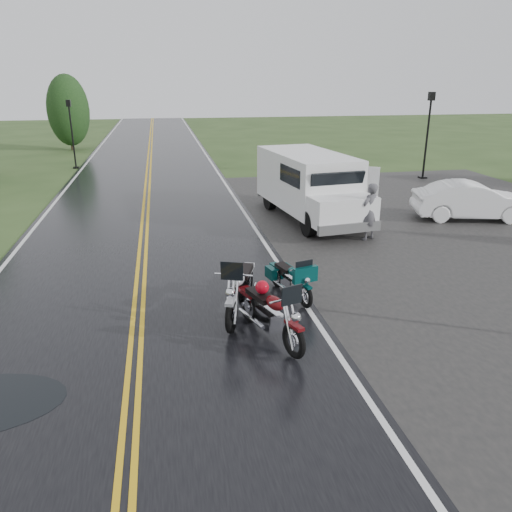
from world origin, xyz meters
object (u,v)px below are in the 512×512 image
(motorcycle_silver, at_px, (231,302))
(person_at_van, at_px, (369,213))
(lamp_post_far_right, at_px, (427,136))
(van_white, at_px, (310,201))
(motorcycle_teal, at_px, (306,287))
(sedan_white, at_px, (472,202))
(motorcycle_red, at_px, (294,327))
(lamp_post_far_left, at_px, (72,134))

(motorcycle_silver, height_order, person_at_van, person_at_van)
(person_at_van, xyz_separation_m, lamp_post_far_right, (7.03, 9.43, 1.28))
(van_white, bearing_deg, person_at_van, -27.98)
(motorcycle_teal, xyz_separation_m, sedan_white, (8.19, 6.30, 0.13))
(sedan_white, bearing_deg, motorcycle_teal, 141.45)
(motorcycle_red, bearing_deg, lamp_post_far_left, 88.73)
(motorcycle_silver, height_order, lamp_post_far_right, lamp_post_far_right)
(sedan_white, xyz_separation_m, lamp_post_far_right, (2.29, 7.79, 1.51))
(person_at_van, bearing_deg, motorcycle_red, 23.31)
(motorcycle_red, xyz_separation_m, lamp_post_far_left, (-7.11, 22.87, 1.26))
(motorcycle_silver, bearing_deg, person_at_van, 66.44)
(motorcycle_teal, relative_size, lamp_post_far_right, 0.43)
(lamp_post_far_left, bearing_deg, motorcycle_silver, -74.23)
(motorcycle_red, distance_m, lamp_post_far_right, 19.76)
(motorcycle_silver, relative_size, van_white, 0.40)
(sedan_white, bearing_deg, lamp_post_far_left, 61.84)
(person_at_van, bearing_deg, lamp_post_far_left, -89.04)
(motorcycle_red, bearing_deg, sedan_white, 24.30)
(motorcycle_teal, bearing_deg, lamp_post_far_right, 38.61)
(lamp_post_far_right, bearing_deg, sedan_white, -106.42)
(van_white, distance_m, sedan_white, 6.62)
(motorcycle_red, xyz_separation_m, sedan_white, (9.00, 8.35, -0.01))
(lamp_post_far_right, bearing_deg, lamp_post_far_left, 159.91)
(motorcycle_red, distance_m, lamp_post_far_left, 23.98)
(lamp_post_far_left, bearing_deg, motorcycle_teal, -69.15)
(van_white, xyz_separation_m, lamp_post_far_left, (-9.59, 15.49, 0.72))
(motorcycle_silver, relative_size, lamp_post_far_left, 0.64)
(motorcycle_silver, relative_size, sedan_white, 0.60)
(motorcycle_silver, distance_m, van_white, 7.10)
(motorcycle_red, distance_m, sedan_white, 12.28)
(motorcycle_silver, relative_size, lamp_post_far_right, 0.57)
(sedan_white, bearing_deg, van_white, 112.32)
(motorcycle_silver, bearing_deg, van_white, 80.85)
(van_white, xyz_separation_m, sedan_white, (6.53, 0.97, -0.55))
(person_at_van, bearing_deg, motorcycle_teal, 19.25)
(motorcycle_silver, relative_size, person_at_van, 1.35)
(van_white, relative_size, lamp_post_far_left, 1.61)
(motorcycle_teal, distance_m, lamp_post_far_right, 17.64)
(motorcycle_teal, bearing_deg, lamp_post_far_left, 96.11)
(motorcycle_red, relative_size, van_white, 0.37)
(motorcycle_teal, xyz_separation_m, motorcycle_silver, (-1.81, -0.85, 0.18))
(motorcycle_teal, distance_m, motorcycle_silver, 2.01)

